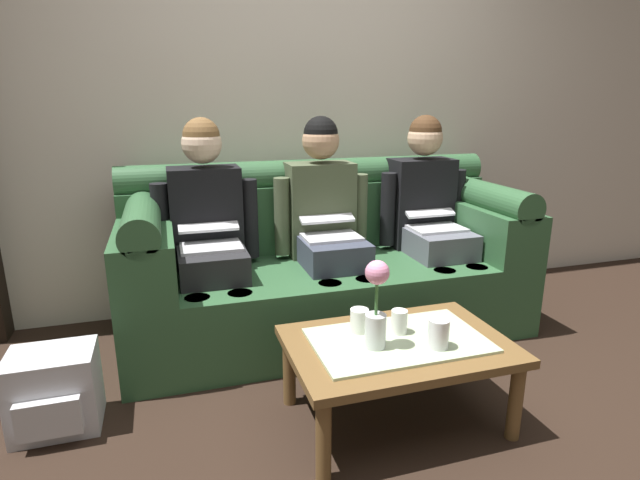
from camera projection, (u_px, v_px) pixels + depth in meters
ground_plane at (417, 449)px, 1.96m from camera, size 14.00×14.00×0.00m
back_wall_patterned at (300, 76)px, 3.13m from camera, size 6.00×0.12×2.90m
couch at (325, 267)px, 2.94m from camera, size 2.23×0.88×0.96m
person_left at (208, 227)px, 2.67m from camera, size 0.56×0.67×1.22m
person_middle at (326, 219)px, 2.86m from camera, size 0.56×0.67×1.22m
person_right at (429, 211)px, 3.04m from camera, size 0.56×0.67×1.22m
coffee_table at (398, 351)px, 2.06m from camera, size 0.89×0.60×0.37m
flower_vase at (376, 304)px, 1.93m from camera, size 0.09×0.09×0.36m
cup_near_left at (438, 333)px, 1.96m from camera, size 0.08×0.08×0.12m
cup_near_right at (399, 322)px, 2.09m from camera, size 0.07×0.07×0.10m
cup_far_center at (359, 320)px, 2.10m from camera, size 0.08×0.08×0.10m
backpack_left at (55, 392)px, 2.05m from camera, size 0.33×0.30×0.33m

